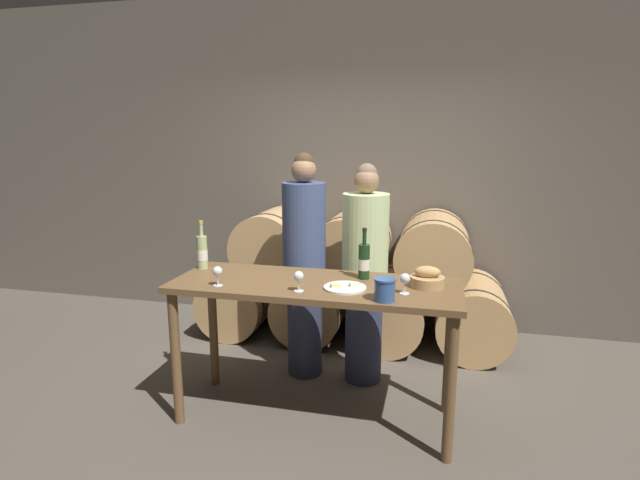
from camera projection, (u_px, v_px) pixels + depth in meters
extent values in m
plane|color=#564F44|center=(315.00, 416.00, 3.38)|extent=(10.00, 10.00, 0.00)
cube|color=#60594F|center=(363.00, 163.00, 4.88)|extent=(10.00, 0.12, 3.20)
cylinder|color=tan|center=(243.00, 297.00, 4.88)|extent=(0.63, 0.85, 0.63)
cylinder|color=#2D2D33|center=(231.00, 306.00, 4.62)|extent=(0.64, 0.02, 0.64)
cylinder|color=#2D2D33|center=(253.00, 289.00, 5.13)|extent=(0.64, 0.02, 0.64)
cylinder|color=tan|center=(314.00, 303.00, 4.71)|extent=(0.63, 0.85, 0.63)
cylinder|color=#2D2D33|center=(306.00, 312.00, 4.45)|extent=(0.64, 0.02, 0.64)
cylinder|color=#2D2D33|center=(321.00, 294.00, 4.97)|extent=(0.64, 0.02, 0.64)
cylinder|color=tan|center=(390.00, 309.00, 4.55)|extent=(0.63, 0.85, 0.63)
cylinder|color=#2D2D33|center=(387.00, 319.00, 4.29)|extent=(0.64, 0.02, 0.64)
cylinder|color=#2D2D33|center=(393.00, 299.00, 4.80)|extent=(0.64, 0.02, 0.64)
cylinder|color=tan|center=(473.00, 315.00, 4.38)|extent=(0.63, 0.85, 0.63)
cylinder|color=#2D2D33|center=(474.00, 327.00, 4.12)|extent=(0.64, 0.02, 0.64)
cylinder|color=#2D2D33|center=(471.00, 305.00, 4.64)|extent=(0.64, 0.02, 0.64)
cylinder|color=tan|center=(277.00, 243.00, 4.68)|extent=(0.63, 0.85, 0.63)
cylinder|color=#2D2D33|center=(267.00, 249.00, 4.42)|extent=(0.64, 0.02, 0.64)
cylinder|color=#2D2D33|center=(285.00, 237.00, 4.94)|extent=(0.64, 0.02, 0.64)
cylinder|color=tan|center=(352.00, 247.00, 4.51)|extent=(0.63, 0.85, 0.63)
cylinder|color=#2D2D33|center=(347.00, 253.00, 4.25)|extent=(0.64, 0.02, 0.64)
cylinder|color=#2D2D33|center=(357.00, 240.00, 4.77)|extent=(0.64, 0.02, 0.64)
cylinder|color=tan|center=(434.00, 251.00, 4.35)|extent=(0.63, 0.85, 0.63)
cylinder|color=#2D2D33|center=(433.00, 258.00, 4.09)|extent=(0.64, 0.02, 0.64)
cylinder|color=#2D2D33|center=(434.00, 244.00, 4.61)|extent=(0.64, 0.02, 0.64)
cylinder|color=brown|center=(176.00, 359.00, 3.22)|extent=(0.06, 0.06, 0.91)
cylinder|color=brown|center=(450.00, 390.00, 2.83)|extent=(0.06, 0.06, 0.91)
cylinder|color=brown|center=(213.00, 327.00, 3.74)|extent=(0.06, 0.06, 0.91)
cylinder|color=brown|center=(449.00, 350.00, 3.35)|extent=(0.06, 0.06, 0.91)
cube|color=brown|center=(315.00, 286.00, 3.19)|extent=(1.84, 0.67, 0.04)
cylinder|color=#2D334C|center=(305.00, 322.00, 3.92)|extent=(0.27, 0.27, 0.85)
cylinder|color=#3D4C75|center=(304.00, 227.00, 3.76)|extent=(0.33, 0.33, 0.67)
sphere|color=#997051|center=(304.00, 170.00, 3.68)|extent=(0.19, 0.19, 0.19)
sphere|color=#47331E|center=(304.00, 163.00, 3.68)|extent=(0.15, 0.15, 0.15)
cylinder|color=#2D334C|center=(364.00, 330.00, 3.82)|extent=(0.28, 0.28, 0.81)
cylinder|color=beige|center=(365.00, 237.00, 3.67)|extent=(0.34, 0.34, 0.64)
sphere|color=#997051|center=(367.00, 181.00, 3.58)|extent=(0.18, 0.18, 0.18)
sphere|color=#75604C|center=(367.00, 174.00, 3.58)|extent=(0.15, 0.15, 0.15)
cylinder|color=#193819|center=(364.00, 262.00, 3.25)|extent=(0.07, 0.07, 0.23)
cylinder|color=#193819|center=(364.00, 238.00, 3.21)|extent=(0.03, 0.03, 0.09)
cylinder|color=black|center=(365.00, 230.00, 3.20)|extent=(0.03, 0.03, 0.02)
cylinder|color=white|center=(364.00, 264.00, 3.25)|extent=(0.08, 0.08, 0.07)
cylinder|color=#ADBC7F|center=(202.00, 252.00, 3.49)|extent=(0.07, 0.07, 0.23)
cylinder|color=#ADBC7F|center=(201.00, 230.00, 3.46)|extent=(0.03, 0.03, 0.09)
cylinder|color=gold|center=(201.00, 222.00, 3.45)|extent=(0.03, 0.03, 0.02)
cylinder|color=white|center=(202.00, 255.00, 3.50)|extent=(0.08, 0.08, 0.07)
cylinder|color=#335693|center=(385.00, 290.00, 2.82)|extent=(0.12, 0.12, 0.13)
cylinder|color=#335693|center=(385.00, 279.00, 2.81)|extent=(0.13, 0.13, 0.01)
cylinder|color=tan|center=(427.00, 282.00, 3.09)|extent=(0.21, 0.21, 0.07)
ellipsoid|color=tan|center=(428.00, 272.00, 3.07)|extent=(0.16, 0.10, 0.07)
cylinder|color=white|center=(345.00, 288.00, 3.05)|extent=(0.26, 0.26, 0.01)
cube|color=beige|center=(354.00, 284.00, 3.06)|extent=(0.07, 0.06, 0.02)
cube|color=beige|center=(335.00, 285.00, 3.04)|extent=(0.07, 0.06, 0.02)
cylinder|color=white|center=(218.00, 285.00, 3.11)|extent=(0.06, 0.06, 0.00)
cylinder|color=white|center=(218.00, 280.00, 3.11)|extent=(0.01, 0.01, 0.06)
sphere|color=white|center=(217.00, 271.00, 3.09)|extent=(0.06, 0.06, 0.06)
cylinder|color=white|center=(299.00, 291.00, 3.00)|extent=(0.06, 0.06, 0.00)
cylinder|color=white|center=(299.00, 285.00, 3.00)|extent=(0.01, 0.01, 0.06)
sphere|color=white|center=(299.00, 276.00, 2.99)|extent=(0.06, 0.06, 0.06)
cylinder|color=white|center=(405.00, 293.00, 2.96)|extent=(0.06, 0.06, 0.00)
cylinder|color=white|center=(405.00, 288.00, 2.95)|extent=(0.01, 0.01, 0.06)
sphere|color=white|center=(405.00, 278.00, 2.94)|extent=(0.06, 0.06, 0.06)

